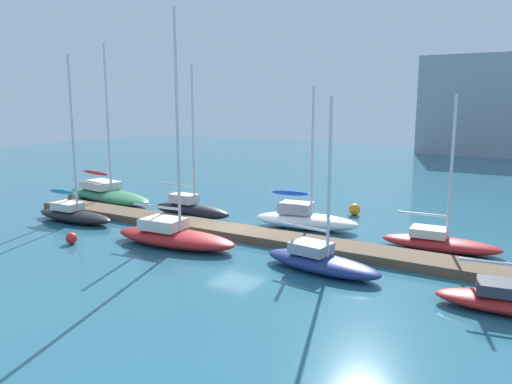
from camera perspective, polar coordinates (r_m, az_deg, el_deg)
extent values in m
plane|color=#286075|center=(26.10, -2.30, -4.99)|extent=(120.00, 120.00, 0.00)
cube|color=brown|center=(26.04, -2.30, -4.56)|extent=(28.67, 1.93, 0.40)
cylinder|color=brown|center=(35.97, -20.35, -0.58)|extent=(0.28, 0.28, 1.02)
ellipsoid|color=#2D7047|center=(36.50, -16.48, -0.38)|extent=(9.20, 4.19, 0.81)
cube|color=silver|center=(37.14, -17.25, 0.80)|extent=(2.95, 2.29, 0.52)
cylinder|color=silver|center=(35.57, -16.53, 8.01)|extent=(0.15, 0.15, 9.86)
cylinder|color=silver|center=(37.48, -17.74, 2.09)|extent=(3.69, 0.79, 0.12)
ellipsoid|color=#B72D28|center=(37.48, -17.74, 2.09)|extent=(3.36, 0.96, 0.28)
ellipsoid|color=black|center=(30.85, -19.93, -2.60)|extent=(5.61, 1.78, 0.66)
cube|color=silver|center=(31.16, -20.65, -1.50)|extent=(1.70, 1.18, 0.43)
cylinder|color=silver|center=(30.00, -20.12, 6.13)|extent=(0.13, 0.13, 8.74)
cylinder|color=silver|center=(31.27, -21.14, 0.04)|extent=(2.34, 0.18, 0.11)
ellipsoid|color=teal|center=(31.27, -21.14, 0.04)|extent=(2.11, 0.42, 0.28)
ellipsoid|color=black|center=(30.35, -7.39, -2.10)|extent=(5.44, 1.45, 0.83)
cube|color=silver|center=(30.55, -8.21, -0.73)|extent=(1.63, 1.01, 0.54)
cylinder|color=silver|center=(29.56, -7.17, 6.35)|extent=(0.13, 0.13, 8.13)
cylinder|color=silver|center=(30.62, -8.72, 0.80)|extent=(2.29, 0.11, 0.11)
ellipsoid|color=#B21E1E|center=(24.51, -9.23, -5.19)|extent=(6.71, 2.71, 0.77)
cube|color=silver|center=(24.73, -10.50, -3.56)|extent=(2.08, 1.70, 0.50)
cylinder|color=silver|center=(23.47, -8.96, 7.75)|extent=(0.14, 0.14, 10.21)
cylinder|color=silver|center=(24.80, -11.28, -1.65)|extent=(2.76, 0.32, 0.11)
ellipsoid|color=white|center=(27.55, 5.70, -3.30)|extent=(6.02, 2.79, 0.85)
cube|color=#9EA3AD|center=(27.57, 4.57, -1.78)|extent=(1.92, 1.60, 0.55)
cylinder|color=silver|center=(26.84, 6.43, 4.61)|extent=(0.13, 0.13, 6.79)
cylinder|color=silver|center=(27.53, 3.91, -0.10)|extent=(2.42, 0.48, 0.11)
ellipsoid|color=blue|center=(27.53, 3.91, -0.10)|extent=(2.22, 0.69, 0.28)
ellipsoid|color=navy|center=(20.79, 7.47, -8.06)|extent=(5.41, 2.39, 0.69)
cube|color=#9EA3AD|center=(20.89, 6.27, -6.32)|extent=(1.71, 1.40, 0.45)
cylinder|color=silver|center=(19.85, 8.35, 1.51)|extent=(0.13, 0.13, 6.36)
cylinder|color=silver|center=(20.84, 5.59, -4.03)|extent=(2.19, 0.39, 0.11)
ellipsoid|color=#B21E1E|center=(24.98, 20.21, -5.57)|extent=(5.45, 2.08, 0.63)
cube|color=silver|center=(24.91, 19.06, -4.31)|extent=(1.68, 1.31, 0.41)
cylinder|color=silver|center=(24.26, 21.35, 2.56)|extent=(0.13, 0.13, 6.55)
cylinder|color=silver|center=(24.77, 18.44, -2.40)|extent=(2.25, 0.26, 0.11)
cube|color=#333842|center=(18.70, 26.18, -9.75)|extent=(1.71, 1.42, 0.38)
cylinder|color=silver|center=(18.43, 25.42, -7.27)|extent=(2.15, 0.43, 0.10)
sphere|color=red|center=(26.16, -20.25, -4.95)|extent=(0.56, 0.56, 0.56)
sphere|color=orange|center=(31.28, 11.14, -1.95)|extent=(0.71, 0.71, 0.71)
cube|color=#9399A3|center=(73.70, 24.71, 8.92)|extent=(15.69, 9.68, 12.80)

